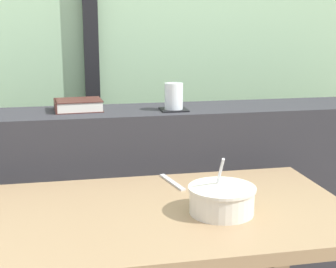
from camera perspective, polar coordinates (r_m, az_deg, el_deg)
The scene contains 8 objects.
window_divider_post at distance 2.46m, azimuth -8.95°, elevation 14.54°, with size 0.07×0.05×2.60m, color black.
dark_console_ledge at distance 2.02m, azimuth -4.76°, elevation -9.75°, with size 2.80×0.29×0.89m, color #2D2D33.
breakfast_table at distance 1.44m, azimuth -3.82°, elevation -12.95°, with size 1.22×0.63×0.71m.
coaster_square at distance 1.88m, azimuth 0.66°, elevation 2.80°, with size 0.10×0.10×0.01m, color black.
juice_glass at distance 1.87m, azimuth 0.66°, elevation 4.19°, with size 0.07×0.07×0.10m.
closed_book at distance 1.91m, azimuth -10.29°, elevation 3.28°, with size 0.18×0.15×0.04m.
soup_bowl at distance 1.38m, azimuth 6.17°, elevation -7.53°, with size 0.19×0.19×0.16m.
fork_utensil at distance 1.62m, azimuth 0.48°, elevation -5.52°, with size 0.02×0.17×0.01m, color silver.
Camera 1 is at (-0.21, -1.31, 1.22)m, focal length 53.25 mm.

